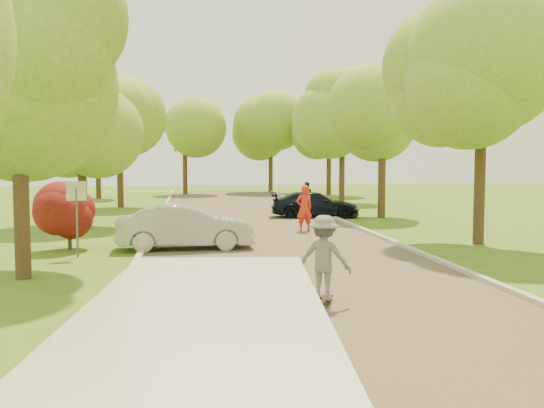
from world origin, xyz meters
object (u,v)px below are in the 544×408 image
street_sign (77,203)px  skateboarder (324,257)px  dark_sedan (315,205)px  person_olive (306,196)px  longboard (324,300)px  silver_sedan (185,227)px  person_striped (304,208)px

street_sign → skateboarder: (5.74, -6.44, -0.64)m
dark_sedan → skateboarder: skateboarder is taller
dark_sedan → person_olive: 4.76m
street_sign → longboard: 8.75m
silver_sedan → person_olive: 15.59m
street_sign → dark_sedan: size_ratio=0.52×
silver_sedan → person_olive: person_olive is taller
longboard → person_olive: person_olive is taller
street_sign → silver_sedan: 3.38m
longboard → skateboarder: bearing=-66.0°
street_sign → longboard: bearing=-48.3°
dark_sedan → longboard: 17.36m
silver_sedan → person_striped: 6.02m
skateboarder → person_olive: 22.10m
person_olive → skateboarder: bearing=83.2°
longboard → skateboarder: size_ratio=0.53×
street_sign → silver_sedan: bearing=21.2°
dark_sedan → longboard: dark_sedan is taller
street_sign → dark_sedan: street_sign is taller
longboard → person_olive: (3.86, 21.76, 0.66)m
dark_sedan → longboard: (-3.36, -17.02, -0.52)m
skateboarder → person_striped: bearing=-74.9°
person_striped → person_olive: (2.05, 10.17, -0.14)m
longboard → person_olive: size_ratio=0.57×
longboard → street_sign: bearing=-24.3°
silver_sedan → person_striped: (4.51, 3.98, 0.20)m
longboard → skateboarder: (0.00, 0.00, 0.83)m
street_sign → person_olive: (9.60, 15.32, -0.81)m
street_sign → person_olive: street_sign is taller
silver_sedan → skateboarder: (2.70, -7.61, 0.23)m
skateboarder → person_striped: (1.81, 11.59, -0.03)m
longboard → skateboarder: 0.83m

